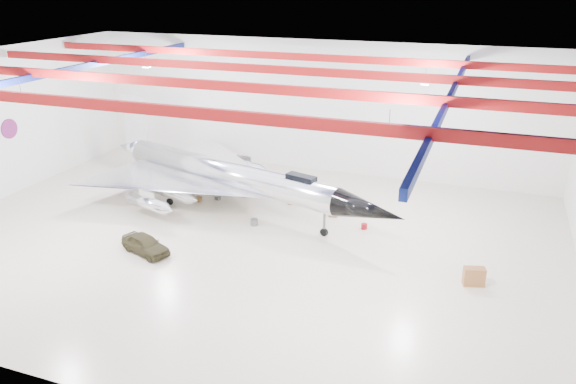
% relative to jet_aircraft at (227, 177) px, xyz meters
% --- Properties ---
extents(floor, '(40.00, 40.00, 0.00)m').
position_rel_jet_aircraft_xyz_m(floor, '(3.20, -4.68, -2.32)').
color(floor, beige).
rests_on(floor, ground).
extents(wall_back, '(40.00, 0.00, 40.00)m').
position_rel_jet_aircraft_xyz_m(wall_back, '(3.20, 10.32, 3.18)').
color(wall_back, silver).
rests_on(wall_back, floor).
extents(ceiling, '(40.00, 40.00, 0.00)m').
position_rel_jet_aircraft_xyz_m(ceiling, '(3.20, -4.68, 8.68)').
color(ceiling, '#0A0F38').
rests_on(ceiling, wall_back).
extents(ceiling_structure, '(39.50, 29.50, 1.08)m').
position_rel_jet_aircraft_xyz_m(ceiling_structure, '(3.20, -4.68, 8.00)').
color(ceiling_structure, maroon).
rests_on(ceiling_structure, ceiling).
extents(wall_roundel, '(0.10, 1.50, 1.50)m').
position_rel_jet_aircraft_xyz_m(wall_roundel, '(-16.74, -2.68, 2.68)').
color(wall_roundel, '#B21414').
rests_on(wall_roundel, wall_left).
extents(jet_aircraft, '(25.37, 18.33, 7.07)m').
position_rel_jet_aircraft_xyz_m(jet_aircraft, '(0.00, 0.00, 0.00)').
color(jet_aircraft, silver).
rests_on(jet_aircraft, floor).
extents(jeep, '(3.74, 2.49, 1.18)m').
position_rel_jet_aircraft_xyz_m(jeep, '(-1.44, -8.40, -1.73)').
color(jeep, '#342F1A').
rests_on(jeep, floor).
extents(desk, '(1.25, 0.86, 1.04)m').
position_rel_jet_aircraft_xyz_m(desk, '(17.47, -5.49, -1.80)').
color(desk, brown).
rests_on(desk, floor).
extents(crate_ply, '(0.54, 0.46, 0.33)m').
position_rel_jet_aircraft_xyz_m(crate_ply, '(-2.54, 0.18, -2.15)').
color(crate_ply, olive).
rests_on(crate_ply, floor).
extents(toolbox_red, '(0.50, 0.46, 0.29)m').
position_rel_jet_aircraft_xyz_m(toolbox_red, '(0.29, 2.29, -2.17)').
color(toolbox_red, maroon).
rests_on(toolbox_red, floor).
extents(engine_drum, '(0.63, 0.63, 0.45)m').
position_rel_jet_aircraft_xyz_m(engine_drum, '(3.12, -2.38, -2.10)').
color(engine_drum, '#59595B').
rests_on(engine_drum, floor).
extents(parts_bin, '(0.71, 0.61, 0.43)m').
position_rel_jet_aircraft_xyz_m(parts_bin, '(7.73, 0.91, -2.10)').
color(parts_bin, olive).
rests_on(parts_bin, floor).
extents(crate_small, '(0.45, 0.39, 0.27)m').
position_rel_jet_aircraft_xyz_m(crate_small, '(-1.30, 0.95, -2.19)').
color(crate_small, '#59595B').
rests_on(crate_small, floor).
extents(tool_chest, '(0.51, 0.51, 0.37)m').
position_rel_jet_aircraft_xyz_m(tool_chest, '(10.25, -0.39, -2.14)').
color(tool_chest, maroon).
rests_on(tool_chest, floor).
extents(oil_barrel, '(0.67, 0.57, 0.43)m').
position_rel_jet_aircraft_xyz_m(oil_barrel, '(4.27, 2.08, -2.11)').
color(oil_barrel, olive).
rests_on(oil_barrel, floor).
extents(spares_box, '(0.59, 0.59, 0.41)m').
position_rel_jet_aircraft_xyz_m(spares_box, '(5.55, 4.27, -2.11)').
color(spares_box, '#59595B').
rests_on(spares_box, floor).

